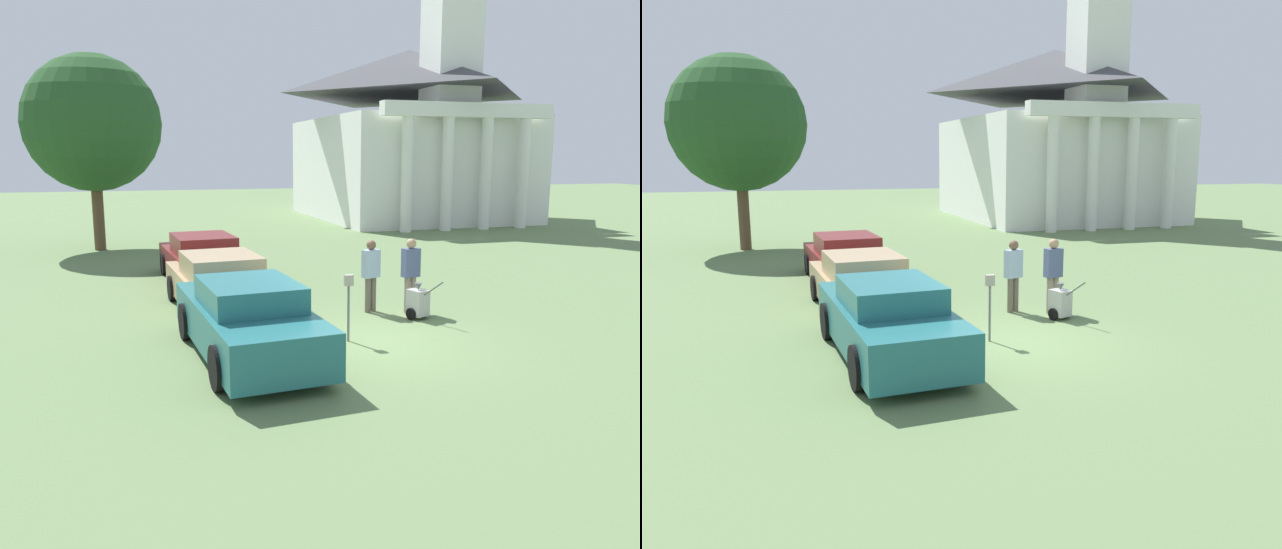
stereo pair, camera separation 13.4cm
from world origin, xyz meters
TOP-DOWN VIEW (x-y plane):
  - ground_plane at (0.00, 0.00)m, footprint 120.00×120.00m
  - parked_car_teal at (-2.38, -0.20)m, footprint 2.28×5.08m
  - parked_car_tan at (-2.38, 3.46)m, footprint 2.32×5.03m
  - parked_car_maroon at (-2.38, 7.16)m, footprint 2.31×5.22m
  - parking_meter at (-0.25, 0.18)m, footprint 0.18×0.09m
  - person_worker at (1.08, 2.33)m, footprint 0.47×0.35m
  - person_supervisor at (1.98, 2.03)m, footprint 0.45×0.29m
  - equipment_cart at (1.88, 1.40)m, footprint 0.54×1.00m
  - church at (11.94, 23.61)m, footprint 11.15×14.21m
  - shade_tree at (-5.58, 15.01)m, footprint 5.26×5.26m

SIDE VIEW (x-z plane):
  - ground_plane at x=0.00m, z-range 0.00..0.00m
  - equipment_cart at x=1.88m, z-range -0.11..0.89m
  - parked_car_tan at x=-2.38m, z-range -0.05..1.37m
  - parked_car_maroon at x=-2.38m, z-range -0.05..1.39m
  - parked_car_teal at x=-2.38m, z-range -0.03..1.44m
  - parking_meter at x=-0.25m, z-range 0.27..1.64m
  - person_worker at x=1.08m, z-range 0.12..1.87m
  - person_supervisor at x=1.98m, z-range 0.13..1.92m
  - shade_tree at x=-5.58m, z-range 1.15..8.74m
  - church at x=11.94m, z-range -5.55..16.32m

